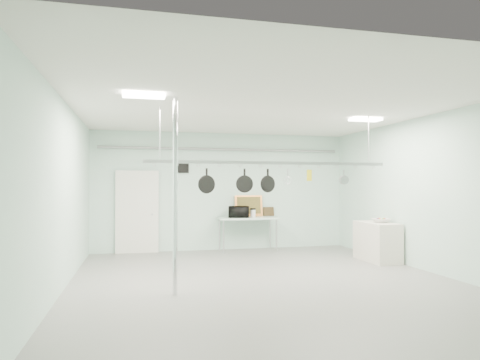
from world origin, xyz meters
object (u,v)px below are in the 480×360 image
object	(u,v)px
skillet_mid	(244,181)
side_cabinet	(377,242)
pot_rack	(271,161)
chrome_pole	(175,196)
prep_table	(248,220)
microwave	(239,212)
coffee_canister	(253,214)
skillet_left	(207,181)
fruit_bowl	(381,221)
skillet_right	(268,180)

from	to	relation	value
skillet_mid	side_cabinet	bearing A→B (deg)	40.57
pot_rack	chrome_pole	bearing A→B (deg)	-154.65
prep_table	microwave	xyz separation A→B (m)	(-0.26, -0.05, 0.22)
coffee_canister	skillet_left	distance (m)	3.77
skillet_left	skillet_mid	bearing A→B (deg)	-15.15
chrome_pole	fruit_bowl	size ratio (longest dim) A/B	8.01
prep_table	coffee_canister	distance (m)	0.23
skillet_left	skillet_right	bearing A→B (deg)	-15.15
side_cabinet	fruit_bowl	world-z (taller)	fruit_bowl
coffee_canister	skillet_mid	bearing A→B (deg)	-107.92
fruit_bowl	microwave	bearing A→B (deg)	142.09
pot_rack	skillet_left	distance (m)	1.30
chrome_pole	pot_rack	xyz separation A→B (m)	(1.90, 0.90, 0.63)
prep_table	pot_rack	distance (m)	3.61
skillet_left	skillet_mid	size ratio (longest dim) A/B	1.05
microwave	prep_table	bearing A→B (deg)	-152.32
side_cabinet	fruit_bowl	bearing A→B (deg)	-56.48
prep_table	skillet_mid	bearing A→B (deg)	-105.55
microwave	skillet_left	size ratio (longest dim) A/B	1.13
side_cabinet	pot_rack	xyz separation A→B (m)	(-2.95, -1.10, 1.78)
coffee_canister	skillet_mid	distance (m)	3.49
microwave	fruit_bowl	distance (m)	3.63
coffee_canister	skillet_left	xyz separation A→B (m)	(-1.77, -3.22, 0.84)
pot_rack	fruit_bowl	size ratio (longest dim) A/B	12.02
chrome_pole	pot_rack	world-z (taller)	chrome_pole
microwave	coffee_canister	world-z (taller)	microwave
side_cabinet	pot_rack	size ratio (longest dim) A/B	0.25
chrome_pole	fruit_bowl	bearing A→B (deg)	21.37
skillet_mid	fruit_bowl	bearing A→B (deg)	39.10
skillet_right	coffee_canister	bearing A→B (deg)	63.61
prep_table	skillet_mid	xyz separation A→B (m)	(-0.92, -3.30, 1.03)
coffee_canister	fruit_bowl	xyz separation A→B (m)	(2.48, -2.20, -0.06)
prep_table	fruit_bowl	xyz separation A→B (m)	(2.60, -2.28, 0.12)
chrome_pole	skillet_right	distance (m)	2.07
coffee_canister	chrome_pole	bearing A→B (deg)	-120.45
prep_table	skillet_mid	size ratio (longest dim) A/B	3.52
pot_rack	skillet_mid	bearing A→B (deg)	180.00
microwave	coffee_canister	size ratio (longest dim) A/B	2.65
skillet_right	prep_table	bearing A→B (deg)	65.95
chrome_pole	skillet_left	xyz separation A→B (m)	(0.66, 0.90, 0.25)
side_cabinet	skillet_mid	world-z (taller)	skillet_mid
fruit_bowl	prep_table	bearing A→B (deg)	138.78
fruit_bowl	skillet_right	bearing A→B (deg)	-161.59
chrome_pole	pot_rack	bearing A→B (deg)	25.35
skillet_left	skillet_right	world-z (taller)	same
fruit_bowl	skillet_right	size ratio (longest dim) A/B	0.91
prep_table	side_cabinet	distance (m)	3.39
coffee_canister	skillet_right	xyz separation A→B (m)	(-0.58, -3.22, 0.86)
pot_rack	fruit_bowl	xyz separation A→B (m)	(3.00, 1.02, -1.28)
microwave	skillet_mid	xyz separation A→B (m)	(-0.66, -3.25, 0.80)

